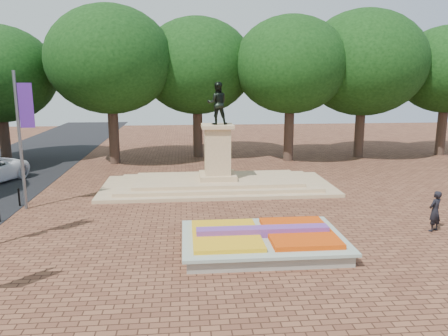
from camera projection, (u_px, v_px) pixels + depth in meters
name	position (u px, v px, depth m)	size (l,w,h in m)	color
ground	(232.00, 232.00, 19.09)	(90.00, 90.00, 0.00)	brown
flower_bed	(263.00, 240.00, 17.16)	(6.30, 4.30, 0.91)	gray
monument	(218.00, 174.00, 26.71)	(14.00, 6.00, 6.40)	tan
tree_row_back	(236.00, 77.00, 35.50)	(44.80, 8.80, 10.43)	#39271F
pedestrian	(435.00, 211.00, 19.09)	(0.67, 0.44, 1.83)	black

